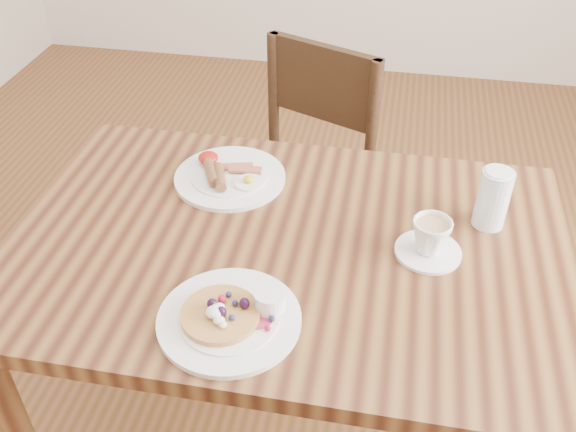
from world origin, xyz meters
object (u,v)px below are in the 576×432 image
object	(u,v)px
pancake_plate	(232,316)
water_glass	(493,199)
teacup_saucer	(430,239)
breakfast_plate	(228,176)
dining_table	(288,275)
chair_far	(299,176)

from	to	relation	value
pancake_plate	water_glass	xyz separation A→B (m)	(0.48, 0.39, 0.05)
teacup_saucer	pancake_plate	bearing A→B (deg)	-143.50
breakfast_plate	pancake_plate	bearing A→B (deg)	-74.28
dining_table	water_glass	distance (m)	0.48
chair_far	water_glass	size ratio (longest dim) A/B	6.41
dining_table	teacup_saucer	distance (m)	0.33
pancake_plate	water_glass	world-z (taller)	water_glass
breakfast_plate	water_glass	size ratio (longest dim) A/B	1.97
pancake_plate	breakfast_plate	size ratio (longest dim) A/B	1.00
dining_table	breakfast_plate	xyz separation A→B (m)	(-0.19, 0.20, 0.11)
dining_table	teacup_saucer	bearing A→B (deg)	3.54
dining_table	chair_far	size ratio (longest dim) A/B	1.36
breakfast_plate	teacup_saucer	world-z (taller)	teacup_saucer
breakfast_plate	teacup_saucer	size ratio (longest dim) A/B	1.93
chair_far	breakfast_plate	world-z (taller)	chair_far
chair_far	teacup_saucer	distance (m)	0.77
breakfast_plate	water_glass	world-z (taller)	water_glass
dining_table	chair_far	bearing A→B (deg)	97.58
breakfast_plate	teacup_saucer	bearing A→B (deg)	-20.95
pancake_plate	breakfast_plate	world-z (taller)	pancake_plate
chair_far	breakfast_plate	xyz separation A→B (m)	(-0.10, -0.42, 0.27)
chair_far	water_glass	distance (m)	0.77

